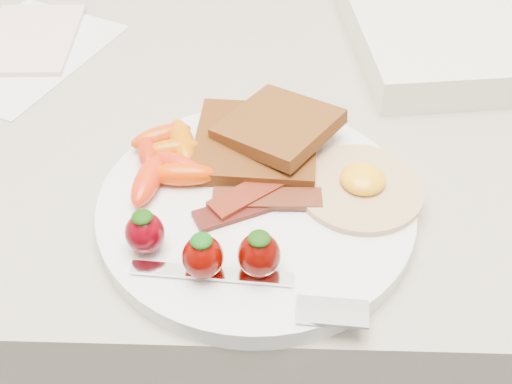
{
  "coord_description": "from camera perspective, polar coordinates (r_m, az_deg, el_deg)",
  "views": [
    {
      "loc": [
        0.02,
        1.15,
        1.3
      ],
      "look_at": [
        0.01,
        1.53,
        0.93
      ],
      "focal_mm": 45.0,
      "sensor_mm": 36.0,
      "label": 1
    }
  ],
  "objects": [
    {
      "name": "counter",
      "position": [
        1.02,
        -0.48,
        -12.9
      ],
      "size": [
        2.0,
        0.6,
        0.9
      ],
      "primitive_type": "cube",
      "color": "gray",
      "rests_on": "ground"
    },
    {
      "name": "notepad",
      "position": [
        0.82,
        -19.46,
        12.75
      ],
      "size": [
        0.11,
        0.16,
        0.01
      ],
      "primitive_type": "cube",
      "rotation": [
        0.0,
        0.0,
        0.04
      ],
      "color": "beige",
      "rests_on": "paper_sheet"
    },
    {
      "name": "fried_egg",
      "position": [
        0.56,
        9.3,
        0.61
      ],
      "size": [
        0.12,
        0.12,
        0.02
      ],
      "color": "beige",
      "rests_on": "plate"
    },
    {
      "name": "paper_sheet",
      "position": [
        0.81,
        -20.19,
        11.5
      ],
      "size": [
        0.23,
        0.26,
        0.0
      ],
      "primitive_type": "cube",
      "rotation": [
        0.0,
        0.0,
        -0.42
      ],
      "color": "white",
      "rests_on": "counter"
    },
    {
      "name": "plate",
      "position": [
        0.55,
        0.0,
        -1.42
      ],
      "size": [
        0.27,
        0.27,
        0.02
      ],
      "primitive_type": "cylinder",
      "color": "white",
      "rests_on": "counter"
    },
    {
      "name": "baby_carrots",
      "position": [
        0.57,
        -7.81,
        3.04
      ],
      "size": [
        0.09,
        0.12,
        0.02
      ],
      "color": "#BF5C03",
      "rests_on": "plate"
    },
    {
      "name": "appliance",
      "position": [
        0.82,
        20.2,
        13.52
      ],
      "size": [
        0.35,
        0.3,
        0.04
      ],
      "primitive_type": "cube",
      "rotation": [
        0.0,
        0.0,
        0.13
      ],
      "color": "silver",
      "rests_on": "counter"
    },
    {
      "name": "toast_upper",
      "position": [
        0.59,
        2.0,
        5.9
      ],
      "size": [
        0.13,
        0.13,
        0.02
      ],
      "primitive_type": "cube",
      "rotation": [
        0.0,
        -0.1,
        -0.63
      ],
      "color": "#3E1D04",
      "rests_on": "toast_lower"
    },
    {
      "name": "strawberries",
      "position": [
        0.48,
        -4.61,
        -4.97
      ],
      "size": [
        0.12,
        0.05,
        0.04
      ],
      "color": "#540008",
      "rests_on": "plate"
    },
    {
      "name": "toast_lower",
      "position": [
        0.59,
        -0.02,
        4.41
      ],
      "size": [
        0.12,
        0.12,
        0.01
      ],
      "primitive_type": "cube",
      "rotation": [
        0.0,
        0.0,
        -0.05
      ],
      "color": "#3C1B0A",
      "rests_on": "plate"
    },
    {
      "name": "bacon_strips",
      "position": [
        0.54,
        0.16,
        -0.51
      ],
      "size": [
        0.11,
        0.09,
        0.01
      ],
      "color": "#320803",
      "rests_on": "plate"
    },
    {
      "name": "fork",
      "position": [
        0.48,
        0.8,
        -8.73
      ],
      "size": [
        0.18,
        0.06,
        0.0
      ],
      "color": "white",
      "rests_on": "plate"
    }
  ]
}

